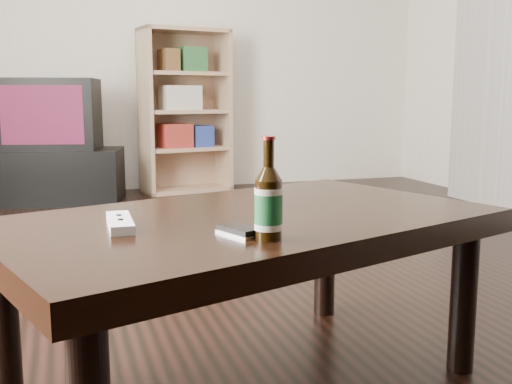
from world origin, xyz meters
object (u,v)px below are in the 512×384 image
object	(u,v)px
tv_stand	(53,176)
remote	(120,223)
tv	(50,114)
phone	(240,231)
bookshelf	(183,108)
coffee_table	(248,238)
beer_bottle	(269,204)

from	to	relation	value
tv_stand	remote	distance (m)	3.46
tv	phone	xyz separation A→B (m)	(0.47, -3.61, -0.18)
tv_stand	bookshelf	world-z (taller)	bookshelf
tv_stand	coffee_table	distance (m)	3.44
tv_stand	remote	size ratio (longest dim) A/B	5.09
bookshelf	phone	size ratio (longest dim) A/B	10.87
beer_bottle	coffee_table	bearing A→B (deg)	82.01
coffee_table	remote	distance (m)	0.36
tv_stand	coffee_table	size ratio (longest dim) A/B	0.69
bookshelf	phone	distance (m)	3.92
tv_stand	tv	bearing A→B (deg)	-90.00
beer_bottle	remote	distance (m)	0.40
tv_stand	tv	xyz separation A→B (m)	(-0.00, -0.00, 0.48)
bookshelf	remote	world-z (taller)	bookshelf
coffee_table	remote	size ratio (longest dim) A/B	7.40
remote	coffee_table	bearing A→B (deg)	9.94
tv	bookshelf	world-z (taller)	bookshelf
tv	beer_bottle	size ratio (longest dim) A/B	3.44
coffee_table	phone	xyz separation A→B (m)	(-0.09, -0.22, 0.08)
phone	beer_bottle	bearing A→B (deg)	-75.37
tv	coffee_table	world-z (taller)	tv
coffee_table	phone	bearing A→B (deg)	-111.83
tv	beer_bottle	distance (m)	3.71
tv_stand	remote	bearing A→B (deg)	-73.60
bookshelf	beer_bottle	size ratio (longest dim) A/B	5.94
tv	bookshelf	bearing A→B (deg)	26.19
bookshelf	remote	size ratio (longest dim) A/B	6.78
coffee_table	phone	distance (m)	0.25
phone	remote	bearing A→B (deg)	124.66
coffee_table	bookshelf	bearing A→B (deg)	81.57
tv	beer_bottle	world-z (taller)	tv
bookshelf	coffee_table	world-z (taller)	bookshelf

